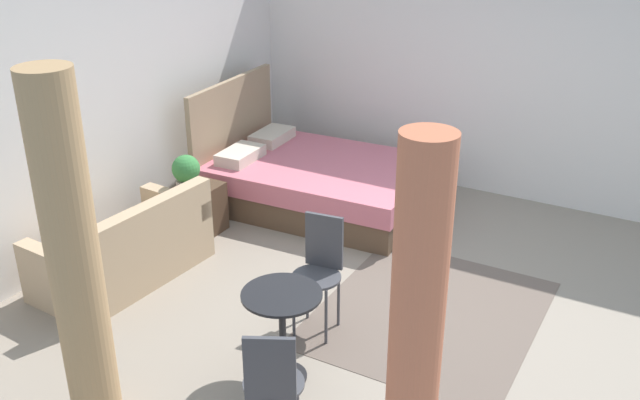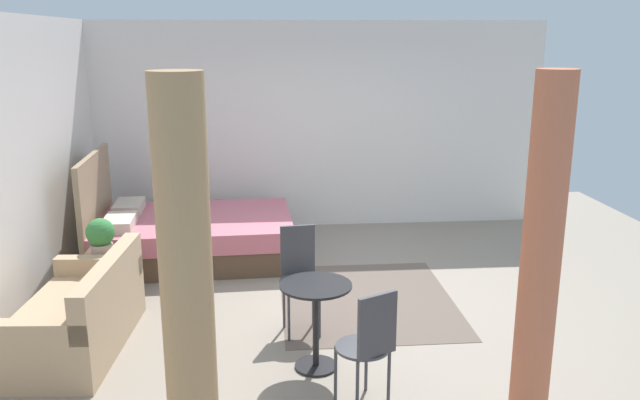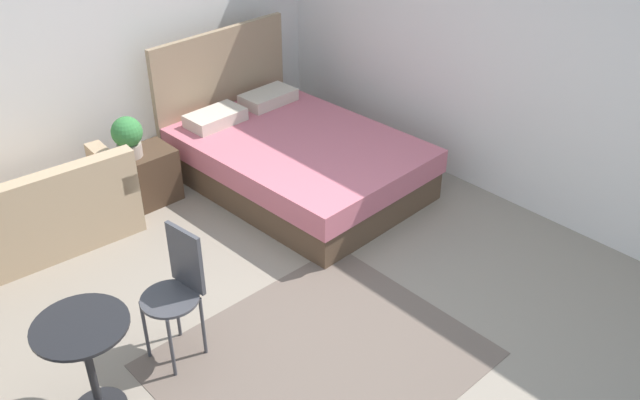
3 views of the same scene
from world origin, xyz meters
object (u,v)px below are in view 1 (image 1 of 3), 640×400
Objects in this scene: potted_plant at (186,173)px; cafe_chair_near_window at (320,263)px; balcony_table at (282,320)px; bed at (314,180)px; couch at (125,252)px; cafe_chair_near_couch at (272,380)px; nightstand at (196,211)px.

potted_plant is 0.39× the size of cafe_chair_near_window.
bed is at bearing 25.40° from balcony_table.
bed is 1.46× the size of couch.
couch is 1.89m from cafe_chair_near_window.
balcony_table is at bearing -154.60° from bed.
balcony_table is 0.71m from cafe_chair_near_window.
cafe_chair_near_couch is at bearing -154.30° from bed.
balcony_table is 0.71m from cafe_chair_near_couch.
couch is 1.77× the size of cafe_chair_near_couch.
cafe_chair_near_window reaches higher than cafe_chair_near_couch.
balcony_table is 0.74× the size of cafe_chair_near_window.
bed is at bearing 30.81° from cafe_chair_near_window.
couch is 2.25× the size of balcony_table.
cafe_chair_near_couch is at bearing -162.91° from cafe_chair_near_window.
potted_plant is 0.53× the size of balcony_table.
cafe_chair_near_window reaches higher than couch.
couch is 2.54m from cafe_chair_near_couch.
nightstand is 1.48× the size of potted_plant.
nightstand is 3.11m from cafe_chair_near_couch.
couch is at bearing 179.94° from nightstand.
cafe_chair_near_couch is (-1.33, -0.41, -0.04)m from cafe_chair_near_window.
nightstand is (0.99, -0.00, -0.02)m from couch.
balcony_table is at bearing -127.56° from nightstand.
nightstand is (-1.21, 0.66, -0.03)m from bed.
nightstand is 0.78× the size of balcony_table.
couch reaches higher than balcony_table.
bed reaches higher than nightstand.
cafe_chair_near_couch is (-3.33, -1.60, 0.25)m from bed.
bed is at bearing -28.70° from nightstand.
balcony_table is 0.78× the size of cafe_chair_near_couch.
nightstand is 2.04m from cafe_chair_near_window.
bed is 3.29× the size of balcony_table.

